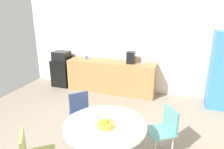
% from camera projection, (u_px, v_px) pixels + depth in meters
% --- Properties ---
extents(ground_plane, '(6.00, 6.00, 0.00)m').
position_uv_depth(ground_plane, '(78.00, 148.00, 3.64)').
color(ground_plane, gray).
extents(wall_back, '(6.00, 0.10, 2.60)m').
position_uv_depth(wall_back, '(124.00, 46.00, 5.94)').
color(wall_back, silver).
rests_on(wall_back, ground_plane).
extents(counter_block, '(2.51, 0.60, 0.90)m').
position_uv_depth(counter_block, '(111.00, 77.00, 5.98)').
color(counter_block, '#9E7042').
rests_on(counter_block, ground_plane).
extents(mini_fridge, '(0.54, 0.54, 0.82)m').
position_uv_depth(mini_fridge, '(63.00, 73.00, 6.47)').
color(mini_fridge, black).
rests_on(mini_fridge, ground_plane).
extents(microwave, '(0.48, 0.38, 0.26)m').
position_uv_depth(microwave, '(61.00, 56.00, 6.30)').
color(microwave, black).
rests_on(microwave, mini_fridge).
extents(locker_cabinet, '(0.60, 0.50, 1.86)m').
position_uv_depth(locker_cabinet, '(223.00, 71.00, 4.88)').
color(locker_cabinet, '#3372B2').
rests_on(locker_cabinet, ground_plane).
extents(round_table, '(1.21, 1.21, 0.75)m').
position_uv_depth(round_table, '(105.00, 132.00, 3.04)').
color(round_table, silver).
rests_on(round_table, ground_plane).
extents(chair_teal, '(0.59, 0.59, 0.83)m').
position_uv_depth(chair_teal, '(165.00, 126.00, 3.37)').
color(chair_teal, silver).
rests_on(chair_teal, ground_plane).
extents(chair_navy, '(0.59, 0.59, 0.83)m').
position_uv_depth(chair_navy, '(81.00, 109.00, 3.93)').
color(chair_navy, silver).
rests_on(chair_navy, ground_plane).
extents(fruit_bowl, '(0.24, 0.24, 0.11)m').
position_uv_depth(fruit_bowl, '(105.00, 124.00, 2.93)').
color(fruit_bowl, gold).
rests_on(fruit_bowl, round_table).
extents(mug_white, '(0.13, 0.08, 0.09)m').
position_uv_depth(mug_white, '(86.00, 57.00, 6.09)').
color(mug_white, '#3F66BF').
rests_on(mug_white, counter_block).
extents(mug_green, '(0.13, 0.08, 0.09)m').
position_uv_depth(mug_green, '(143.00, 62.00, 5.58)').
color(mug_green, white).
rests_on(mug_green, counter_block).
extents(coffee_maker, '(0.20, 0.24, 0.32)m').
position_uv_depth(coffee_maker, '(131.00, 57.00, 5.61)').
color(coffee_maker, black).
rests_on(coffee_maker, counter_block).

